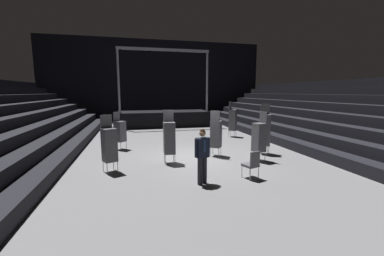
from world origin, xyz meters
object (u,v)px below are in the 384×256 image
stage_riser (164,118)px  chair_stack_mid_right (169,137)px  chair_stack_rear_right (233,120)px  chair_stack_mid_left (265,129)px  loose_chair_near_man (252,163)px  chair_stack_front_left (259,137)px  chair_stack_rear_left (109,144)px  chair_stack_front_right (120,131)px  chair_stack_mid_centre (216,133)px  man_with_tie (202,153)px

stage_riser → chair_stack_mid_right: bearing=-96.0°
stage_riser → chair_stack_rear_right: 7.03m
chair_stack_mid_left → loose_chair_near_man: size_ratio=2.44×
chair_stack_mid_right → chair_stack_rear_right: (4.80, 4.86, 0.04)m
stage_riser → loose_chair_near_man: stage_riser is taller
loose_chair_near_man → stage_riser: bearing=76.6°
chair_stack_front_left → chair_stack_rear_left: (-5.88, -0.04, 0.00)m
chair_stack_rear_left → chair_stack_mid_right: bearing=168.3°
chair_stack_mid_right → loose_chair_near_man: bearing=136.4°
chair_stack_front_right → chair_stack_mid_centre: (4.21, -2.33, 0.08)m
chair_stack_rear_left → loose_chair_near_man: 4.98m
chair_stack_front_right → loose_chair_near_man: (4.41, -5.34, -0.41)m
stage_riser → chair_stack_front_left: size_ratio=3.61×
chair_stack_mid_left → chair_stack_rear_right: (0.32, 4.42, -0.04)m
chair_stack_mid_left → man_with_tie: bearing=59.3°
chair_stack_rear_right → chair_stack_mid_left: bearing=34.5°
chair_stack_rear_right → chair_stack_mid_centre: bearing=6.9°
chair_stack_front_left → chair_stack_mid_centre: 1.88m
chair_stack_mid_left → chair_stack_front_left: bearing=71.9°
stage_riser → chair_stack_mid_left: (3.35, -10.41, 0.44)m
man_with_tie → chair_stack_mid_right: 2.55m
man_with_tie → chair_stack_rear_left: size_ratio=0.85×
stage_riser → chair_stack_front_left: bearing=-77.5°
chair_stack_mid_left → chair_stack_mid_right: 4.51m
chair_stack_front_right → chair_stack_mid_left: 6.98m
man_with_tie → chair_stack_front_left: (3.00, 1.92, 0.03)m
chair_stack_front_left → loose_chair_near_man: chair_stack_front_left is taller
stage_riser → chair_stack_front_left: (2.52, -11.38, 0.31)m
chair_stack_mid_right → loose_chair_near_man: chair_stack_mid_right is taller
chair_stack_mid_centre → loose_chair_near_man: bearing=-51.6°
chair_stack_front_right → chair_stack_mid_right: chair_stack_mid_right is taller
chair_stack_mid_left → chair_stack_mid_right: size_ratio=1.08×
chair_stack_front_left → chair_stack_rear_right: chair_stack_rear_right is taller
chair_stack_mid_centre → stage_riser: bearing=130.5°
man_with_tie → chair_stack_front_left: chair_stack_front_left is taller
chair_stack_front_right → stage_riser: bearing=-159.7°
chair_stack_mid_right → chair_stack_mid_centre: (2.19, 0.63, -0.04)m
chair_stack_front_right → chair_stack_rear_right: 7.09m
stage_riser → chair_stack_rear_right: (3.67, -5.99, 0.40)m
chair_stack_rear_left → chair_stack_mid_centre: bearing=169.1°
chair_stack_front_right → chair_stack_rear_right: size_ratio=0.85×
stage_riser → man_with_tie: bearing=-92.1°
chair_stack_mid_left → chair_stack_mid_centre: (-2.30, 0.19, -0.13)m
chair_stack_front_left → chair_stack_front_right: chair_stack_front_left is taller
loose_chair_near_man → chair_stack_rear_right: bearing=52.7°
chair_stack_rear_right → chair_stack_rear_left: bearing=-13.7°
man_with_tie → chair_stack_mid_centre: chair_stack_mid_centre is taller
chair_stack_mid_centre → loose_chair_near_man: 3.06m
stage_riser → chair_stack_front_right: size_ratio=3.94×
man_with_tie → chair_stack_front_left: bearing=-168.1°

